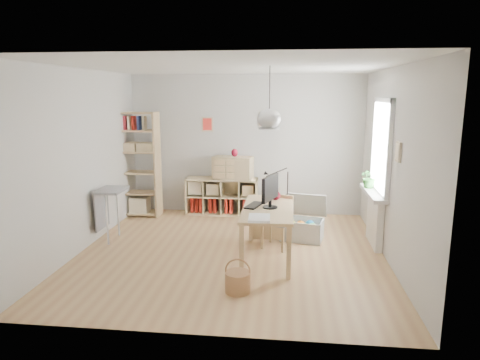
# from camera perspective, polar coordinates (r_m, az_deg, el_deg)

# --- Properties ---
(ground) EXTENTS (4.50, 4.50, 0.00)m
(ground) POSITION_cam_1_polar(r_m,az_deg,el_deg) (6.50, -1.18, -9.62)
(ground) COLOR tan
(ground) RESTS_ON ground
(room_shell) EXTENTS (4.50, 4.50, 4.50)m
(room_shell) POSITION_cam_1_polar(r_m,az_deg,el_deg) (5.88, 3.92, 8.15)
(room_shell) COLOR silver
(room_shell) RESTS_ON ground
(window_unit) EXTENTS (0.07, 1.16, 1.46)m
(window_unit) POSITION_cam_1_polar(r_m,az_deg,el_deg) (6.81, 18.42, 4.24)
(window_unit) COLOR white
(window_unit) RESTS_ON ground
(radiator) EXTENTS (0.10, 0.80, 0.80)m
(radiator) POSITION_cam_1_polar(r_m,az_deg,el_deg) (7.03, 17.54, -5.09)
(radiator) COLOR white
(radiator) RESTS_ON ground
(windowsill) EXTENTS (0.22, 1.20, 0.06)m
(windowsill) POSITION_cam_1_polar(r_m,az_deg,el_deg) (6.91, 17.35, -1.66)
(windowsill) COLOR white
(windowsill) RESTS_ON radiator
(desk) EXTENTS (0.70, 1.50, 0.75)m
(desk) POSITION_cam_1_polar(r_m,az_deg,el_deg) (6.10, 3.75, -4.55)
(desk) COLOR tan
(desk) RESTS_ON ground
(cube_shelf) EXTENTS (1.40, 0.38, 0.72)m
(cube_shelf) POSITION_cam_1_polar(r_m,az_deg,el_deg) (8.44, -2.54, -2.52)
(cube_shelf) COLOR beige
(cube_shelf) RESTS_ON ground
(tall_bookshelf) EXTENTS (0.80, 0.38, 2.00)m
(tall_bookshelf) POSITION_cam_1_polar(r_m,az_deg,el_deg) (8.40, -13.50, 2.60)
(tall_bookshelf) COLOR tan
(tall_bookshelf) RESTS_ON ground
(side_table) EXTENTS (0.40, 0.55, 0.85)m
(side_table) POSITION_cam_1_polar(r_m,az_deg,el_deg) (7.16, -17.23, -2.54)
(side_table) COLOR #969698
(side_table) RESTS_ON ground
(chair) EXTENTS (0.50, 0.50, 0.80)m
(chair) POSITION_cam_1_polar(r_m,az_deg,el_deg) (6.63, 5.10, -5.07)
(chair) COLOR #969698
(chair) RESTS_ON ground
(wicker_basket) EXTENTS (0.31, 0.30, 0.42)m
(wicker_basket) POSITION_cam_1_polar(r_m,az_deg,el_deg) (5.25, -0.31, -13.34)
(wicker_basket) COLOR #9E7047
(wicker_basket) RESTS_ON ground
(storage_chest) EXTENTS (0.80, 0.86, 0.69)m
(storage_chest) POSITION_cam_1_polar(r_m,az_deg,el_deg) (7.11, 8.45, -5.94)
(storage_chest) COLOR silver
(storage_chest) RESTS_ON ground
(monitor) EXTENTS (0.21, 0.52, 0.46)m
(monitor) POSITION_cam_1_polar(r_m,az_deg,el_deg) (6.01, 4.06, -1.32)
(monitor) COLOR black
(monitor) RESTS_ON desk
(keyboard) EXTENTS (0.27, 0.44, 0.02)m
(keyboard) POSITION_cam_1_polar(r_m,az_deg,el_deg) (6.16, 1.89, -3.38)
(keyboard) COLOR black
(keyboard) RESTS_ON desk
(task_lamp) EXTENTS (0.40, 0.15, 0.43)m
(task_lamp) POSITION_cam_1_polar(r_m,az_deg,el_deg) (6.61, 4.69, 0.10)
(task_lamp) COLOR black
(task_lamp) RESTS_ON desk
(yarn_ball) EXTENTS (0.14, 0.14, 0.14)m
(yarn_ball) POSITION_cam_1_polar(r_m,az_deg,el_deg) (6.51, 4.81, -2.08)
(yarn_ball) COLOR #4F0A17
(yarn_ball) RESTS_ON desk
(paper_tray) EXTENTS (0.29, 0.35, 0.03)m
(paper_tray) POSITION_cam_1_polar(r_m,az_deg,el_deg) (5.51, 2.59, -5.10)
(paper_tray) COLOR white
(paper_tray) RESTS_ON desk
(drawer_chest) EXTENTS (0.80, 0.47, 0.43)m
(drawer_chest) POSITION_cam_1_polar(r_m,az_deg,el_deg) (8.24, -0.95, 1.66)
(drawer_chest) COLOR beige
(drawer_chest) RESTS_ON cube_shelf
(red_vase) EXTENTS (0.13, 0.13, 0.15)m
(red_vase) POSITION_cam_1_polar(r_m,az_deg,el_deg) (8.19, -0.73, 3.67)
(red_vase) COLOR maroon
(red_vase) RESTS_ON drawer_chest
(potted_plant) EXTENTS (0.36, 0.33, 0.34)m
(potted_plant) POSITION_cam_1_polar(r_m,az_deg,el_deg) (7.10, 16.92, 0.36)
(potted_plant) COLOR #225921
(potted_plant) RESTS_ON windowsill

